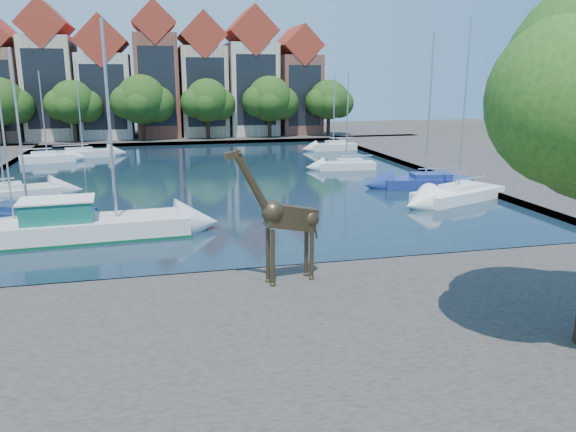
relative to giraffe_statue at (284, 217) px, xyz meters
name	(u,v)px	position (x,y,z in m)	size (l,w,h in m)	color
ground	(277,277)	(0.12, 1.88, -3.06)	(160.00, 160.00, 0.00)	#38332B
water_basin	(215,178)	(0.12, 25.88, -3.02)	(38.00, 50.00, 0.08)	black
near_quay	(327,347)	(0.12, -5.12, -2.81)	(50.00, 14.00, 0.50)	#48433F
far_quay	(190,137)	(0.12, 57.88, -2.81)	(60.00, 16.00, 0.50)	#48433F
right_quay	(486,165)	(25.12, 25.88, -2.81)	(14.00, 52.00, 0.50)	#48433F
townhouse_west_end	(0,84)	(-22.88, 57.87, 4.30)	(5.44, 9.18, 14.93)	#875D4A
townhouse_west_mid	(51,76)	(-16.88, 57.87, 5.18)	(5.94, 9.18, 16.79)	#C4B197
townhouse_west_inner	(105,83)	(-10.38, 57.87, 4.29)	(6.43, 9.18, 15.15)	beige
townhouse_center	(156,75)	(-3.88, 57.87, 5.30)	(5.44, 9.18, 16.93)	brown
townhouse_east_inner	(203,80)	(2.12, 57.87, 4.67)	(5.94, 9.18, 15.79)	tan
townhouse_east_mid	(250,77)	(8.62, 57.87, 5.04)	(6.43, 9.18, 16.65)	beige
townhouse_east_end	(297,85)	(15.12, 57.87, 4.05)	(5.44, 9.18, 14.43)	brown
far_tree_far_west	(1,103)	(-21.77, 52.37, 2.12)	(7.28, 5.60, 7.68)	#332114
far_tree_west	(73,104)	(-13.78, 52.37, 2.02)	(6.76, 5.20, 7.36)	#332114
far_tree_mid_west	(142,101)	(-5.77, 52.37, 2.23)	(7.80, 6.00, 8.00)	#332114
far_tree_mid_east	(208,102)	(2.22, 52.37, 2.07)	(7.02, 5.40, 7.52)	#332114
far_tree_east	(270,100)	(10.23, 52.37, 2.18)	(7.54, 5.80, 7.84)	#332114
far_tree_far_east	(329,101)	(18.22, 52.37, 2.02)	(6.76, 5.20, 7.36)	#332114
giraffe_statue	(284,217)	(0.00, 0.00, 0.00)	(3.63, 1.13, 5.21)	#3E311F
motorsailer	(87,223)	(-8.20, 9.58, -2.14)	(9.74, 3.39, 10.85)	silver
sailboat_left_a	(15,229)	(-11.88, 10.51, -2.51)	(4.76, 2.79, 7.38)	silver
sailboat_left_b	(28,213)	(-11.88, 13.90, -2.43)	(7.63, 5.30, 9.67)	navy
sailboat_left_c	(5,191)	(-14.60, 20.45, -2.35)	(7.39, 4.30, 13.08)	silver
sailboat_left_d	(47,156)	(-14.88, 38.50, -2.41)	(5.36, 2.88, 8.66)	white
sailboat_left_e	(83,152)	(-11.88, 41.36, -2.44)	(6.40, 3.29, 9.69)	silver
sailboat_right_a	(458,192)	(15.12, 13.41, -2.39)	(7.36, 4.92, 11.81)	white
sailboat_right_b	(425,180)	(15.12, 18.20, -2.39)	(6.78, 3.03, 11.16)	navy
sailboat_right_c	(346,164)	(12.12, 27.69, -2.47)	(5.27, 2.31, 8.55)	silver
sailboat_right_d	(333,145)	(15.12, 40.79, -2.40)	(5.23, 2.07, 8.61)	silver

